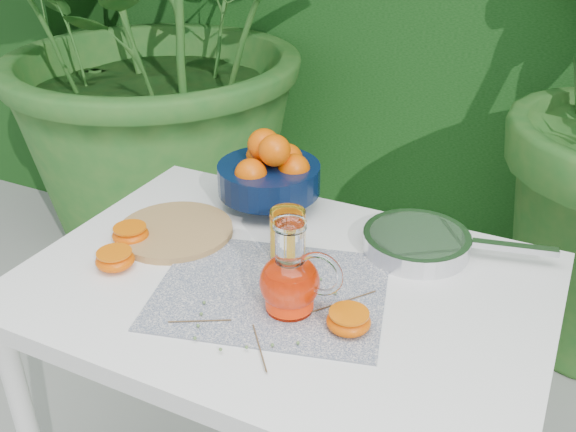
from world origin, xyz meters
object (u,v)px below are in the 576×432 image
at_px(fruit_bowl, 270,172).
at_px(juice_pitcher, 291,280).
at_px(cutting_board, 175,231).
at_px(white_table, 284,313).
at_px(saute_pan, 418,241).

xyz_separation_m(fruit_bowl, juice_pitcher, (0.22, -0.34, -0.02)).
xyz_separation_m(cutting_board, juice_pitcher, (0.34, -0.13, 0.06)).
distance_m(white_table, juice_pitcher, 0.18).
height_order(cutting_board, juice_pitcher, juice_pitcher).
relative_size(juice_pitcher, saute_pan, 0.44).
bearing_deg(fruit_bowl, white_table, -57.86).
relative_size(cutting_board, fruit_bowl, 0.85).
height_order(fruit_bowl, saute_pan, fruit_bowl).
xyz_separation_m(white_table, juice_pitcher, (0.06, -0.08, 0.15)).
distance_m(white_table, saute_pan, 0.31).
distance_m(juice_pitcher, saute_pan, 0.34).
bearing_deg(white_table, juice_pitcher, -55.92).
height_order(cutting_board, saute_pan, saute_pan).
bearing_deg(saute_pan, white_table, -133.27).
bearing_deg(fruit_bowl, juice_pitcher, -57.39).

